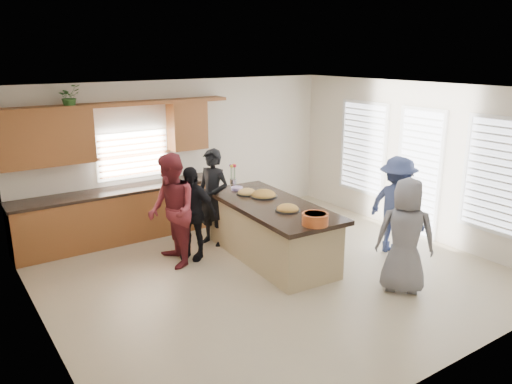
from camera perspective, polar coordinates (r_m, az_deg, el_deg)
floor at (r=7.82m, az=1.77°, el=-9.25°), size 6.50×6.50×0.00m
room_shell at (r=7.23m, az=1.90°, el=4.53°), size 6.52×6.02×2.81m
back_cabinetry at (r=9.20m, az=-15.83°, el=0.07°), size 4.08×0.66×2.46m
right_wall_glazing at (r=9.48m, az=18.33°, el=3.00°), size 0.06×4.00×2.25m
island at (r=8.20m, az=1.72°, el=-4.61°), size 1.31×2.76×0.95m
platter_front at (r=7.66m, az=3.64°, el=-1.98°), size 0.38×0.38×0.15m
platter_mid at (r=8.38m, az=0.89°, el=-0.37°), size 0.46×0.46×0.18m
platter_back at (r=8.53m, az=-1.04°, el=-0.09°), size 0.36×0.36×0.14m
salad_bowl at (r=7.07m, az=6.78°, el=-3.03°), size 0.38×0.38×0.17m
clear_cup at (r=7.41m, az=7.20°, el=-2.53°), size 0.08×0.08×0.10m
plate_stack at (r=8.81m, az=-2.20°, el=0.42°), size 0.21×0.21×0.05m
flower_vase at (r=9.01m, az=-2.63°, el=2.01°), size 0.14×0.14×0.41m
potted_plant at (r=8.83m, az=-20.56°, el=10.17°), size 0.45×0.42×0.39m
woman_left_back at (r=8.73m, az=-4.95°, el=-0.62°), size 0.63×0.74×1.71m
woman_left_mid at (r=7.91m, az=-9.60°, el=-2.15°), size 0.80×0.96×1.81m
woman_left_front at (r=8.18m, az=-7.43°, el=-2.40°), size 0.85×0.96×1.55m
woman_right_back at (r=8.63m, az=15.76°, el=-1.51°), size 0.64×1.09×1.66m
woman_right_front at (r=7.29m, az=16.71°, el=-4.82°), size 0.93×0.96×1.66m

